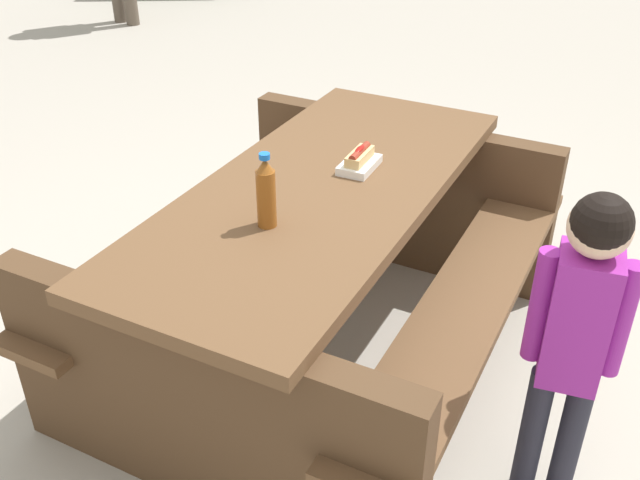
# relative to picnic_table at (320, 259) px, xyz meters

# --- Properties ---
(ground_plane) EXTENTS (30.00, 30.00, 0.00)m
(ground_plane) POSITION_rel_picnic_table_xyz_m (0.00, 0.00, -0.44)
(ground_plane) COLOR #ADA599
(ground_plane) RESTS_ON ground
(picnic_table) EXTENTS (2.09, 1.80, 0.75)m
(picnic_table) POSITION_rel_picnic_table_xyz_m (0.00, 0.00, 0.00)
(picnic_table) COLOR brown
(picnic_table) RESTS_ON ground
(soda_bottle) EXTENTS (0.06, 0.06, 0.25)m
(soda_bottle) POSITION_rel_picnic_table_xyz_m (-0.32, -0.06, 0.42)
(soda_bottle) COLOR brown
(soda_bottle) RESTS_ON picnic_table
(hotdog_tray) EXTENTS (0.20, 0.16, 0.08)m
(hotdog_tray) POSITION_rel_picnic_table_xyz_m (0.19, -0.02, 0.34)
(hotdog_tray) COLOR white
(hotdog_tray) RESTS_ON picnic_table
(child_in_coat) EXTENTS (0.20, 0.25, 1.08)m
(child_in_coat) POSITION_rel_picnic_table_xyz_m (-0.05, -0.97, 0.24)
(child_in_coat) COLOR #262633
(child_in_coat) RESTS_ON ground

